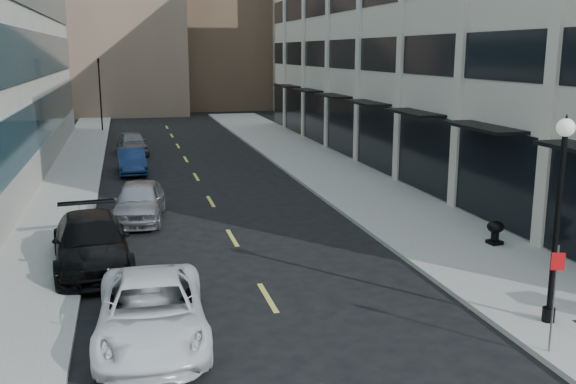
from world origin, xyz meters
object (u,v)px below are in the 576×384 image
traffic_signal (98,63)px  car_white_van (152,311)px  car_grey_sedan (132,143)px  lamppost (559,203)px  urn_planter (495,230)px  car_silver_sedan (139,201)px  car_black_pickup (91,243)px  car_blue_sedan (132,161)px  sign_post (555,284)px

traffic_signal → car_white_van: 42.36m
car_grey_sedan → lamppost: bearing=-78.5°
car_white_van → urn_planter: bearing=23.1°
car_silver_sedan → urn_planter: size_ratio=5.76×
urn_planter → car_white_van: bearing=-159.0°
car_black_pickup → car_blue_sedan: (1.47, 16.16, -0.12)m
car_white_van → lamppost: (9.50, -1.58, 2.41)m
sign_post → car_grey_sedan: bearing=123.8°
car_silver_sedan → urn_planter: car_silver_sedan is taller
traffic_signal → car_black_pickup: 36.49m
car_silver_sedan → car_grey_sedan: (-0.02, 17.65, -0.04)m
car_black_pickup → lamppost: lamppost is taller
sign_post → urn_planter: sign_post is taller
car_black_pickup → car_silver_sedan: bearing=68.7°
traffic_signal → car_white_van: (2.30, -42.00, -4.97)m
lamppost → sign_post: 2.26m
car_black_pickup → sign_post: (10.10, -8.85, 0.91)m
sign_post → lamppost: bearing=73.9°
traffic_signal → urn_planter: traffic_signal is taller
car_blue_sedan → lamppost: bearing=-69.7°
car_blue_sedan → car_grey_sedan: bearing=87.1°
car_white_van → car_blue_sedan: car_white_van is taller
sign_post → urn_planter: 8.31m
traffic_signal → urn_planter: 40.35m
lamppost → car_blue_sedan: bearing=112.2°
lamppost → car_grey_sedan: bearing=107.3°
car_grey_sedan → sign_post: bearing=-80.9°
car_blue_sedan → car_grey_sedan: car_grey_sedan is taller
traffic_signal → lamppost: bearing=-74.8°
lamppost → car_white_van: bearing=170.6°
car_black_pickup → urn_planter: size_ratio=6.85×
car_black_pickup → sign_post: 13.46m
sign_post → urn_planter: (3.30, 7.55, -1.08)m
urn_planter → sign_post: bearing=-113.6°
car_silver_sedan → car_blue_sedan: (-0.13, 10.65, -0.11)m
lamppost → sign_post: (-1.00, -1.43, -1.43)m
car_white_van → sign_post: size_ratio=2.19×
traffic_signal → car_grey_sedan: (2.28, -13.00, -4.96)m
traffic_signal → car_grey_sedan: bearing=-80.1°
car_grey_sedan → lamppost: (9.52, -30.58, 2.40)m
car_blue_sedan → lamppost: 25.59m
car_silver_sedan → car_grey_sedan: size_ratio=1.06×
traffic_signal → sign_post: (10.80, -45.01, -3.99)m
car_silver_sedan → car_grey_sedan: 17.65m
car_silver_sedan → sign_post: bearing=-52.3°
car_grey_sedan → car_black_pickup: bearing=-99.7°
traffic_signal → urn_planter: (14.10, -37.46, -5.07)m
car_white_van → car_black_pickup: bearing=107.4°
car_blue_sedan → urn_planter: car_blue_sedan is taller
car_silver_sedan → car_blue_sedan: size_ratio=1.12×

